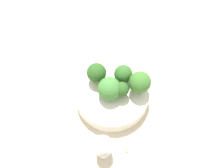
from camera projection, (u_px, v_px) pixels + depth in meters
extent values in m
plane|color=beige|center=(112.00, 99.00, 0.58)|extent=(3.00, 3.00, 0.00)
cylinder|color=silver|center=(112.00, 95.00, 0.57)|extent=(0.19, 0.19, 0.04)
cylinder|color=#7A9E5B|center=(122.00, 93.00, 0.53)|extent=(0.02, 0.02, 0.02)
sphere|color=#28511E|center=(122.00, 89.00, 0.52)|extent=(0.04, 0.04, 0.04)
cylinder|color=#8EB770|center=(139.00, 88.00, 0.53)|extent=(0.02, 0.02, 0.03)
sphere|color=#386B28|center=(140.00, 82.00, 0.51)|extent=(0.05, 0.05, 0.05)
cylinder|color=#8EB770|center=(97.00, 77.00, 0.56)|extent=(0.02, 0.02, 0.02)
sphere|color=#28511E|center=(97.00, 73.00, 0.54)|extent=(0.05, 0.05, 0.05)
cylinder|color=#8EB770|center=(109.00, 93.00, 0.53)|extent=(0.03, 0.03, 0.02)
sphere|color=#3D7533|center=(109.00, 89.00, 0.52)|extent=(0.06, 0.06, 0.06)
cylinder|color=#84AD66|center=(123.00, 78.00, 0.56)|extent=(0.02, 0.02, 0.02)
sphere|color=#2D5B23|center=(123.00, 74.00, 0.54)|extent=(0.05, 0.05, 0.05)
cylinder|color=silver|center=(103.00, 149.00, 0.49)|extent=(0.04, 0.04, 0.05)
cylinder|color=#B7B7BC|center=(103.00, 145.00, 0.46)|extent=(0.04, 0.04, 0.01)
cube|color=#AD7F4C|center=(127.00, 151.00, 0.51)|extent=(0.01, 0.01, 0.01)
cube|color=olive|center=(100.00, 66.00, 0.64)|extent=(0.01, 0.01, 0.01)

